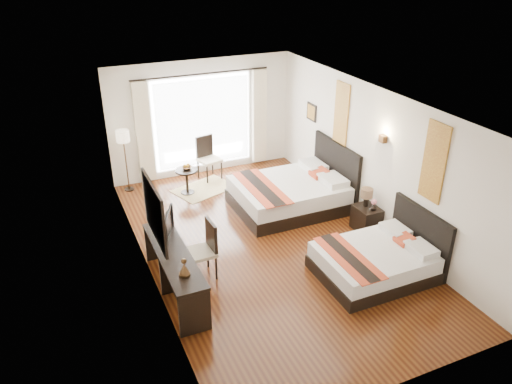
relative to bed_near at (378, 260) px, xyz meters
name	(u,v)px	position (x,y,z in m)	size (l,w,h in m)	color
floor	(268,245)	(-1.34, 1.62, -0.29)	(4.50, 7.50, 0.01)	#37160A
ceiling	(269,102)	(-1.34, 1.62, 2.51)	(4.50, 7.50, 0.02)	white
wall_headboard	(373,158)	(0.91, 1.62, 1.12)	(0.01, 7.50, 2.80)	silver
wall_desk	(143,202)	(-3.58, 1.62, 1.12)	(0.01, 7.50, 2.80)	silver
wall_window	(202,118)	(-1.34, 5.36, 1.12)	(4.50, 0.01, 2.80)	silver
wall_entry	(404,301)	(-1.34, -2.13, 1.12)	(4.50, 0.01, 2.80)	silver
window_glass	(203,122)	(-1.34, 5.35, 1.02)	(2.40, 0.02, 2.20)	white
sheer_curtain	(203,123)	(-1.34, 5.29, 1.02)	(2.30, 0.02, 2.10)	white
drape_left	(144,132)	(-2.79, 5.25, 1.00)	(0.35, 0.14, 2.35)	beige
drape_right	(259,117)	(0.11, 5.25, 1.00)	(0.35, 0.14, 2.35)	beige
art_panel_near	(434,162)	(0.89, 0.00, 1.67)	(0.03, 0.50, 1.35)	brown
art_panel_far	(341,114)	(0.89, 2.79, 1.67)	(0.03, 0.50, 1.35)	brown
wall_sconce	(383,139)	(0.85, 1.31, 1.64)	(0.10, 0.14, 0.14)	#422C17
mirror_frame	(154,212)	(-3.56, 0.93, 1.27)	(0.04, 1.25, 0.95)	black
mirror_glass	(156,211)	(-3.53, 0.93, 1.27)	(0.01, 1.12, 0.82)	white
bed_near	(378,260)	(0.00, 0.00, 0.00)	(1.93, 1.50, 1.08)	black
bed_far	(293,193)	(-0.20, 2.79, 0.06)	(2.34, 1.82, 1.32)	black
nightstand	(366,219)	(0.69, 1.31, -0.03)	(0.43, 0.53, 0.51)	black
table_lamp	(367,194)	(0.69, 1.39, 0.48)	(0.24, 0.24, 0.38)	black
vase	(373,208)	(0.72, 1.18, 0.28)	(0.12, 0.12, 0.13)	black
console_desk	(175,272)	(-3.33, 0.93, 0.10)	(0.50, 2.20, 0.76)	black
television	(164,225)	(-3.31, 1.48, 0.69)	(0.74, 0.10, 0.43)	black
bronze_figurine	(184,268)	(-3.33, 0.28, 0.60)	(0.17, 0.17, 0.25)	#422C17
desk_chair	(202,260)	(-2.79, 1.17, 0.03)	(0.49, 0.49, 1.02)	#B5A88B
floor_lamp	(123,140)	(-3.29, 5.07, 0.94)	(0.29, 0.29, 1.46)	black
side_table	(187,181)	(-2.09, 4.35, 0.01)	(0.51, 0.51, 0.58)	black
fruit_bowl	(187,168)	(-2.07, 4.38, 0.33)	(0.23, 0.23, 0.06)	#462619
window_chair	(209,166)	(-1.36, 4.93, 0.04)	(0.58, 0.58, 1.04)	#B5A88B
jute_rug	(204,189)	(-1.68, 4.40, -0.28)	(1.34, 0.91, 0.01)	tan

